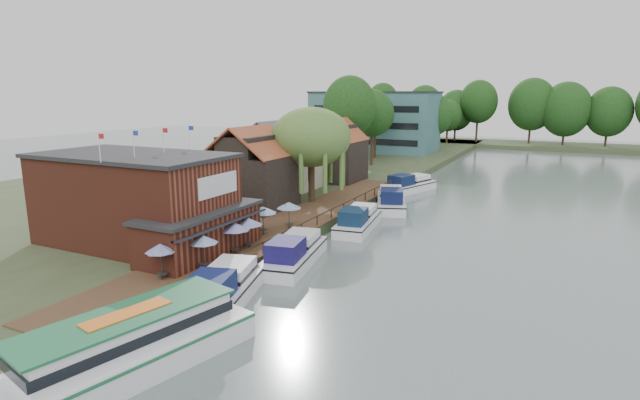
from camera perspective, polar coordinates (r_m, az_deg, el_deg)
The scene contains 29 objects.
ground at distance 34.85m, azimuth 0.11°, elevation -9.48°, with size 260.00×260.00×0.00m, color slate.
land_bank at distance 78.88m, azimuth -8.27°, elevation 2.97°, with size 50.00×140.00×1.00m, color #384728.
quay_deck at distance 46.52m, azimuth -3.30°, elevation -2.58°, with size 6.00×50.00×0.10m, color #47301E.
quay_rail at distance 45.60m, azimuth -0.05°, elevation -2.28°, with size 0.20×49.00×1.00m, color black, non-canonical shape.
pub at distance 40.70m, azimuth -18.52°, elevation -0.12°, with size 20.00×11.00×7.30m, color maroon, non-canonical shape.
hotel_block at distance 105.69m, azimuth 6.24°, elevation 8.93°, with size 25.40×12.40×12.30m, color #38666B, non-canonical shape.
cottage_a at distance 52.66m, azimuth -7.86°, elevation 3.71°, with size 8.60×7.60×8.50m, color black, non-canonical shape.
cottage_b at distance 62.61m, azimuth -5.01°, elevation 5.10°, with size 9.60×8.60×8.50m, color beige, non-canonical shape.
cottage_c at distance 68.66m, azimuth 1.79°, elevation 5.75°, with size 7.60×7.60×8.50m, color black, non-canonical shape.
willow at distance 54.51m, azimuth -0.99°, elevation 5.13°, with size 8.60×8.60×10.43m, color #476B2D, non-canonical shape.
umbrella_0 at distance 33.69m, azimuth -17.69°, elevation -6.71°, with size 1.95×1.95×2.38m, color navy, non-canonical shape.
umbrella_1 at distance 34.86m, azimuth -13.14°, elevation -5.81°, with size 2.04×2.04×2.38m, color #1A4990, non-canonical shape.
umbrella_2 at distance 37.62m, azimuth -9.69°, elevation -4.33°, with size 2.32×2.32×2.38m, color navy, non-canonical shape.
umbrella_3 at distance 38.87m, azimuth -8.16°, elevation -3.75°, with size 2.20×2.20×2.38m, color navy, non-canonical shape.
umbrella_4 at distance 42.55m, azimuth -6.52°, elevation -2.32°, with size 2.39×2.39×2.38m, color navy, non-canonical shape.
umbrella_5 at distance 44.10m, azimuth -3.56°, elevation -1.75°, with size 2.21×2.21×2.38m, color navy, non-canonical shape.
cruiser_0 at distance 31.72m, azimuth -11.11°, elevation -9.49°, with size 3.35×10.36×2.53m, color white, non-canonical shape.
cruiser_1 at distance 38.15m, azimuth -2.97°, elevation -5.61°, with size 3.26×10.10×2.46m, color white, non-canonical shape.
cruiser_2 at distance 47.87m, azimuth 4.39°, elevation -1.99°, with size 3.20×9.91×2.40m, color white, non-canonical shape.
cruiser_3 at distance 57.12m, azimuth 8.12°, elevation 0.32°, with size 3.40×10.51×2.57m, color white, non-canonical shape.
cruiser_4 at distance 67.37m, azimuth 10.20°, elevation 1.99°, with size 3.27×10.12×2.46m, color white, non-canonical shape.
tour_boat at distance 25.33m, azimuth -22.34°, elevation -15.37°, with size 3.90×13.84×3.02m, color silver, non-canonical shape.
swan at distance 29.47m, azimuth -15.79°, elevation -13.69°, with size 0.44×0.44×0.44m, color white.
bank_tree_0 at distance 75.56m, azimuth 3.37°, elevation 8.59°, with size 7.90×7.90×14.48m, color #143811, non-canonical shape.
bank_tree_1 at distance 84.65m, azimuth 5.97°, elevation 8.26°, with size 6.81×6.81×12.54m, color #143811, non-canonical shape.
bank_tree_2 at distance 93.81m, azimuth 6.32°, elevation 8.49°, with size 6.92×6.92×12.15m, color #143811, non-canonical shape.
bank_tree_3 at distance 108.82m, azimuth 12.95°, elevation 8.62°, with size 7.42×7.42×11.67m, color #143811, non-canonical shape.
bank_tree_4 at distance 118.08m, azimuth 12.59°, elevation 8.62°, with size 6.09×6.09×10.58m, color #143811, non-canonical shape.
bank_tree_5 at distance 125.93m, azimuth 14.38°, elevation 8.69°, with size 6.64×6.64×10.41m, color #143811, non-canonical shape.
Camera 1 is at (14.30, -29.09, 12.80)m, focal length 28.00 mm.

